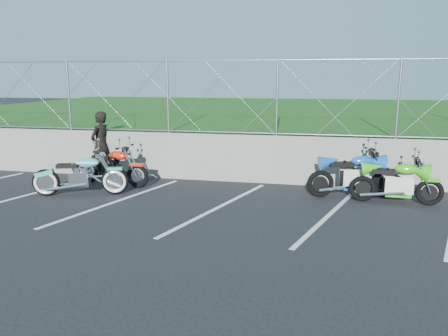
% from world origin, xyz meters
% --- Properties ---
extents(ground, '(90.00, 90.00, 0.00)m').
position_xyz_m(ground, '(0.00, 0.00, 0.00)').
color(ground, black).
rests_on(ground, ground).
extents(retaining_wall, '(30.00, 0.22, 1.30)m').
position_xyz_m(retaining_wall, '(0.00, 3.50, 0.65)').
color(retaining_wall, slate).
rests_on(retaining_wall, ground).
extents(grass_field, '(30.00, 20.00, 1.30)m').
position_xyz_m(grass_field, '(0.00, 13.50, 0.65)').
color(grass_field, '#184512').
rests_on(grass_field, ground).
extents(chain_link_fence, '(28.00, 0.03, 2.00)m').
position_xyz_m(chain_link_fence, '(0.00, 3.50, 2.30)').
color(chain_link_fence, gray).
rests_on(chain_link_fence, retaining_wall).
extents(parking_lines, '(18.29, 4.31, 0.01)m').
position_xyz_m(parking_lines, '(1.20, 1.00, 0.00)').
color(parking_lines, silver).
rests_on(parking_lines, ground).
extents(cruiser_turquoise, '(2.23, 0.86, 1.14)m').
position_xyz_m(cruiser_turquoise, '(-3.48, 1.28, 0.46)').
color(cruiser_turquoise, black).
rests_on(cruiser_turquoise, ground).
extents(naked_orange, '(2.16, 0.73, 1.08)m').
position_xyz_m(naked_orange, '(-3.16, 2.33, 0.46)').
color(naked_orange, black).
rests_on(naked_orange, ground).
extents(sportbike_green, '(2.04, 0.73, 1.06)m').
position_xyz_m(sportbike_green, '(3.88, 2.09, 0.46)').
color(sportbike_green, black).
rests_on(sportbike_green, ground).
extents(sportbike_blue, '(2.17, 0.81, 1.14)m').
position_xyz_m(sportbike_blue, '(2.96, 2.49, 0.49)').
color(sportbike_blue, black).
rests_on(sportbike_blue, ground).
extents(person_standing, '(0.58, 0.76, 1.88)m').
position_xyz_m(person_standing, '(-3.94, 3.20, 0.94)').
color(person_standing, black).
rests_on(person_standing, ground).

